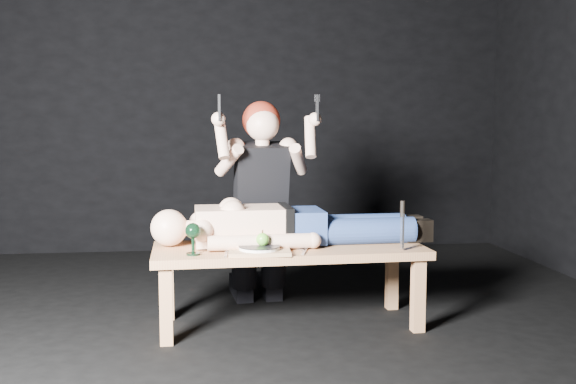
# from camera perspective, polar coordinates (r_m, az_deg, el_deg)

# --- Properties ---
(ground) EXTENTS (5.00, 5.00, 0.00)m
(ground) POSITION_cam_1_polar(r_m,az_deg,el_deg) (3.55, -4.09, -12.59)
(ground) COLOR black
(ground) RESTS_ON ground
(back_wall) EXTENTS (5.00, 0.00, 5.00)m
(back_wall) POSITION_cam_1_polar(r_m,az_deg,el_deg) (5.88, -5.47, 9.54)
(back_wall) COLOR black
(back_wall) RESTS_ON ground
(table) EXTENTS (1.52, 0.62, 0.45)m
(table) POSITION_cam_1_polar(r_m,az_deg,el_deg) (3.69, 0.10, -8.21)
(table) COLOR #A7794B
(table) RESTS_ON ground
(lying_man) EXTENTS (1.51, 0.51, 0.26)m
(lying_man) POSITION_cam_1_polar(r_m,az_deg,el_deg) (3.72, 0.55, -2.51)
(lying_man) COLOR beige
(lying_man) RESTS_ON table
(kneeling_woman) EXTENTS (0.77, 0.84, 1.31)m
(kneeling_woman) POSITION_cam_1_polar(r_m,az_deg,el_deg) (4.09, -2.55, -0.73)
(kneeling_woman) COLOR black
(kneeling_woman) RESTS_ON ground
(serving_tray) EXTENTS (0.33, 0.25, 0.02)m
(serving_tray) POSITION_cam_1_polar(r_m,az_deg,el_deg) (3.46, -2.53, -5.19)
(serving_tray) COLOR tan
(serving_tray) RESTS_ON table
(plate) EXTENTS (0.23, 0.23, 0.02)m
(plate) POSITION_cam_1_polar(r_m,az_deg,el_deg) (3.46, -2.53, -4.90)
(plate) COLOR white
(plate) RESTS_ON serving_tray
(apple) EXTENTS (0.07, 0.07, 0.07)m
(apple) POSITION_cam_1_polar(r_m,az_deg,el_deg) (3.46, -2.23, -4.16)
(apple) COLOR #429421
(apple) RESTS_ON plate
(goblet) EXTENTS (0.08, 0.08, 0.17)m
(goblet) POSITION_cam_1_polar(r_m,az_deg,el_deg) (3.43, -8.31, -4.09)
(goblet) COLOR black
(goblet) RESTS_ON table
(fork_flat) EXTENTS (0.02, 0.16, 0.01)m
(fork_flat) POSITION_cam_1_polar(r_m,az_deg,el_deg) (3.44, -5.42, -5.40)
(fork_flat) COLOR #B2B2B7
(fork_flat) RESTS_ON table
(knife_flat) EXTENTS (0.06, 0.16, 0.01)m
(knife_flat) POSITION_cam_1_polar(r_m,az_deg,el_deg) (3.48, 1.46, -5.24)
(knife_flat) COLOR #B2B2B7
(knife_flat) RESTS_ON table
(spoon_flat) EXTENTS (0.09, 0.14, 0.01)m
(spoon_flat) POSITION_cam_1_polar(r_m,az_deg,el_deg) (3.57, 0.69, -4.96)
(spoon_flat) COLOR #B2B2B7
(spoon_flat) RESTS_ON table
(carving_knife) EXTENTS (0.04, 0.04, 0.27)m
(carving_knife) POSITION_cam_1_polar(r_m,az_deg,el_deg) (3.56, 9.97, -2.91)
(carving_knife) COLOR #B2B2B7
(carving_knife) RESTS_ON table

